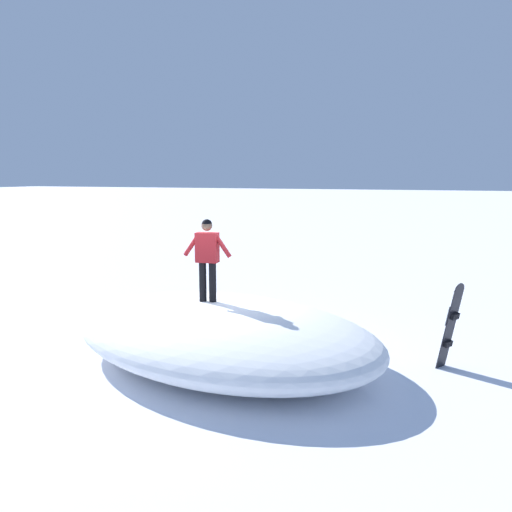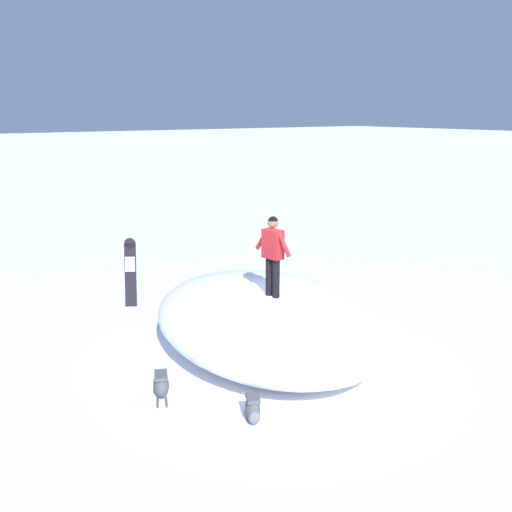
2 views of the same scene
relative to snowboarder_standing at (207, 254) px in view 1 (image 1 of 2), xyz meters
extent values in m
plane|color=white|center=(0.24, 0.08, -2.08)|extent=(240.00, 240.00, 0.00)
ellipsoid|color=white|center=(-0.11, -0.34, -1.51)|extent=(5.93, 7.42, 1.15)
cylinder|color=black|center=(-0.01, 0.10, -0.55)|extent=(0.14, 0.14, 0.76)
cylinder|color=black|center=(0.01, -0.10, -0.55)|extent=(0.14, 0.14, 0.76)
cube|color=maroon|center=(0.00, 0.00, 0.12)|extent=(0.26, 0.44, 0.57)
sphere|color=#936B4C|center=(0.00, 0.00, 0.53)|extent=(0.21, 0.21, 0.21)
cylinder|color=maroon|center=(-0.03, 0.30, 0.17)|extent=(0.12, 0.37, 0.47)
cylinder|color=maroon|center=(0.03, -0.30, 0.17)|extent=(0.12, 0.37, 0.47)
sphere|color=black|center=(0.00, 0.00, 0.56)|extent=(0.20, 0.20, 0.20)
cube|color=black|center=(1.08, -4.38, -1.32)|extent=(0.40, 0.41, 1.52)
cylinder|color=black|center=(1.01, -4.50, -0.57)|extent=(0.28, 0.21, 0.28)
cube|color=#B2B2B7|center=(1.08, -4.39, -1.05)|extent=(0.24, 0.19, 0.37)
cube|color=black|center=(1.03, -4.46, -1.05)|extent=(0.21, 0.18, 0.12)
cube|color=black|center=(1.09, -4.37, -1.60)|extent=(0.21, 0.18, 0.12)
ellipsoid|color=#4C4C51|center=(2.71, 0.52, -1.87)|extent=(0.43, 0.53, 0.42)
ellipsoid|color=slate|center=(2.62, 0.33, -1.94)|extent=(0.23, 0.20, 0.20)
cube|color=#4C4C51|center=(2.71, 0.52, -1.69)|extent=(0.36, 0.44, 0.06)
cylinder|color=#4C4C51|center=(2.89, 0.72, -2.07)|extent=(0.17, 0.31, 0.04)
cylinder|color=#4C4C51|center=(2.75, 0.78, -2.07)|extent=(0.17, 0.31, 0.04)
ellipsoid|color=#4C4C51|center=(1.94, 2.10, -1.87)|extent=(0.37, 0.43, 0.43)
ellipsoid|color=slate|center=(2.01, 2.24, -1.93)|extent=(0.21, 0.17, 0.21)
cube|color=#4C4C51|center=(1.94, 2.10, -1.68)|extent=(0.31, 0.36, 0.06)
cylinder|color=#4C4C51|center=(1.79, 1.95, -2.07)|extent=(0.14, 0.24, 0.04)
cylinder|color=#4C4C51|center=(1.91, 1.89, -2.07)|extent=(0.14, 0.24, 0.04)
camera|label=1|loc=(-8.78, -4.40, 1.48)|focal=36.54mm
camera|label=2|loc=(6.80, 9.08, 2.64)|focal=42.41mm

